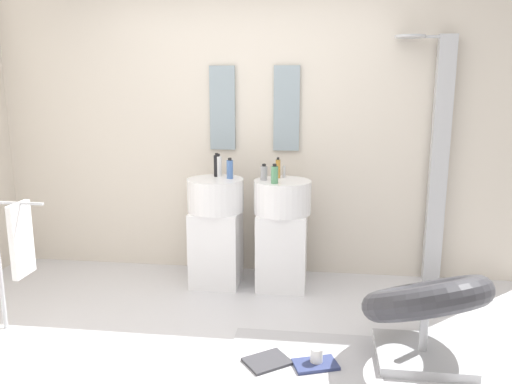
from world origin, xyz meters
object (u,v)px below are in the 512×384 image
object	(u,v)px
soap_bottle_black	(217,166)
soap_bottle_green	(275,175)
magazine_navy	(315,365)
coffee_mug	(316,356)
pedestal_sink_left	(216,228)
shower_column	(437,157)
soap_bottle_amber	(278,169)
magazine_charcoal	(267,361)
soap_bottle_white	(218,166)
lounge_chair	(426,306)
soap_bottle_grey	(264,173)
soap_bottle_blue	(230,169)
towel_rack	(18,242)
pedestal_sink_right	(282,231)

from	to	relation	value
soap_bottle_black	soap_bottle_green	distance (m)	0.56
magazine_navy	coffee_mug	size ratio (longest dim) A/B	2.42
pedestal_sink_left	soap_bottle_black	size ratio (longest dim) A/B	5.07
shower_column	soap_bottle_green	xyz separation A→B (m)	(-1.31, -0.43, -0.10)
soap_bottle_black	soap_bottle_green	size ratio (longest dim) A/B	1.28
shower_column	soap_bottle_black	bearing A→B (deg)	-174.24
soap_bottle_amber	magazine_charcoal	bearing A→B (deg)	-87.35
magazine_navy	soap_bottle_white	bearing A→B (deg)	102.66
lounge_chair	soap_bottle_grey	distance (m)	1.64
soap_bottle_blue	soap_bottle_white	world-z (taller)	soap_bottle_white
shower_column	towel_rack	bearing A→B (deg)	-156.24
pedestal_sink_right	lounge_chair	xyz separation A→B (m)	(0.96, -1.04, -0.13)
magazine_charcoal	soap_bottle_amber	xyz separation A→B (m)	(-0.06, 1.34, 0.96)
soap_bottle_black	soap_bottle_green	world-z (taller)	soap_bottle_black
magazine_charcoal	soap_bottle_green	distance (m)	1.46
towel_rack	magazine_charcoal	distance (m)	1.83
magazine_charcoal	soap_bottle_black	world-z (taller)	soap_bottle_black
pedestal_sink_left	coffee_mug	size ratio (longest dim) A/B	9.36
soap_bottle_grey	soap_bottle_white	xyz separation A→B (m)	(-0.40, 0.12, 0.03)
soap_bottle_black	pedestal_sink_right	bearing A→B (deg)	-11.48
soap_bottle_white	soap_bottle_amber	size ratio (longest dim) A/B	1.11
pedestal_sink_left	magazine_navy	bearing A→B (deg)	-55.09
towel_rack	soap_bottle_grey	distance (m)	1.87
soap_bottle_black	soap_bottle_grey	bearing A→B (deg)	-16.13
magazine_navy	soap_bottle_amber	distance (m)	1.69
pedestal_sink_left	lounge_chair	bearing A→B (deg)	-34.62
pedestal_sink_right	shower_column	bearing A→B (deg)	13.35
lounge_chair	magazine_charcoal	size ratio (longest dim) A/B	4.17
towel_rack	soap_bottle_green	xyz separation A→B (m)	(1.64, 0.87, 0.35)
soap_bottle_grey	soap_bottle_amber	distance (m)	0.16
magazine_charcoal	soap_bottle_black	size ratio (longest dim) A/B	1.31
soap_bottle_blue	magazine_charcoal	bearing A→B (deg)	-70.35
magazine_navy	soap_bottle_blue	xyz separation A→B (m)	(-0.74, 1.26, 0.96)
magazine_charcoal	soap_bottle_amber	world-z (taller)	soap_bottle_amber
pedestal_sink_right	magazine_navy	world-z (taller)	pedestal_sink_right
shower_column	soap_bottle_black	distance (m)	1.83
towel_rack	magazine_navy	distance (m)	2.10
soap_bottle_blue	soap_bottle_green	bearing A→B (deg)	-22.51
coffee_mug	soap_bottle_black	bearing A→B (deg)	123.35
pedestal_sink_right	lounge_chair	size ratio (longest dim) A/B	0.93
pedestal_sink_right	magazine_charcoal	bearing A→B (deg)	-89.36
pedestal_sink_left	towel_rack	world-z (taller)	pedestal_sink_left
pedestal_sink_right	shower_column	size ratio (longest dim) A/B	0.49
soap_bottle_black	magazine_charcoal	bearing A→B (deg)	-66.81
shower_column	soap_bottle_amber	xyz separation A→B (m)	(-1.30, -0.19, -0.10)
magazine_navy	soap_bottle_black	size ratio (longest dim) A/B	1.31
towel_rack	soap_bottle_grey	size ratio (longest dim) A/B	7.07
soap_bottle_grey	magazine_charcoal	bearing A→B (deg)	-82.36
soap_bottle_amber	soap_bottle_green	bearing A→B (deg)	-91.23
coffee_mug	soap_bottle_grey	xyz separation A→B (m)	(-0.46, 1.21, 0.90)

